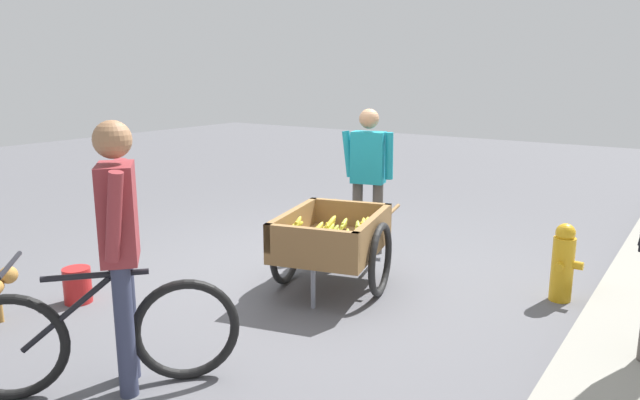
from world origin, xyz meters
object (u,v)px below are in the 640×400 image
at_px(cyclist_person, 119,233).
at_px(fire_hydrant, 563,263).
at_px(fruit_cart, 332,241).
at_px(bicycle, 100,335).
at_px(vendor_person, 368,169).
at_px(plastic_bucket, 77,285).

distance_m(cyclist_person, fire_hydrant, 3.54).
height_order(fruit_cart, cyclist_person, cyclist_person).
bearing_deg(bicycle, vendor_person, -178.93).
height_order(cyclist_person, fire_hydrant, cyclist_person).
bearing_deg(fruit_cart, fire_hydrant, 116.22).
distance_m(vendor_person, fire_hydrant, 2.12).
xyz_separation_m(vendor_person, fire_hydrant, (0.26, 2.03, -0.57)).
bearing_deg(bicycle, fruit_cart, 174.14).
distance_m(fruit_cart, fire_hydrant, 1.94).
relative_size(bicycle, plastic_bucket, 4.28).
distance_m(fruit_cart, vendor_person, 1.24).
bearing_deg(vendor_person, fruit_cart, 14.45).
bearing_deg(cyclist_person, fruit_cart, 176.59).
height_order(vendor_person, fire_hydrant, vendor_person).
xyz_separation_m(fruit_cart, vendor_person, (-1.12, -0.29, 0.46)).
bearing_deg(bicycle, fire_hydrant, 147.24).
bearing_deg(fruit_cart, plastic_bucket, -47.28).
bearing_deg(vendor_person, plastic_bucket, -26.72).
bearing_deg(plastic_bucket, fruit_cart, 132.72).
xyz_separation_m(fruit_cart, fire_hydrant, (-0.86, 1.74, -0.11)).
relative_size(bicycle, fire_hydrant, 1.91).
height_order(fruit_cart, plastic_bucket, fruit_cart).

